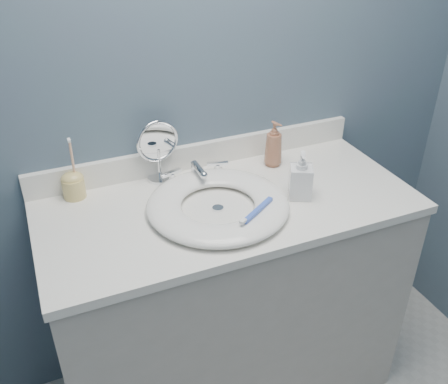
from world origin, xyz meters
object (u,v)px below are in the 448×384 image
soap_bottle_amber (274,144)px  toothbrush_holder (73,184)px  makeup_mirror (158,148)px  soap_bottle_clear (301,175)px

soap_bottle_amber → toothbrush_holder: toothbrush_holder is taller
makeup_mirror → toothbrush_holder: (-0.29, -0.00, -0.07)m
makeup_mirror → toothbrush_holder: size_ratio=1.06×
soap_bottle_clear → soap_bottle_amber: bearing=111.7°
makeup_mirror → soap_bottle_clear: (0.39, -0.29, -0.04)m
soap_bottle_clear → toothbrush_holder: 0.74m
makeup_mirror → toothbrush_holder: bearing=173.3°
soap_bottle_amber → soap_bottle_clear: bearing=-111.6°
makeup_mirror → toothbrush_holder: 0.30m
soap_bottle_amber → soap_bottle_clear: size_ratio=1.04×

